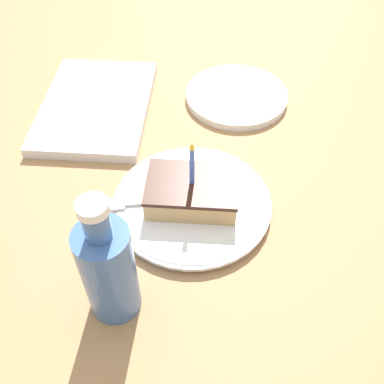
% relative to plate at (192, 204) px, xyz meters
% --- Properties ---
extents(ground_plane, '(2.40, 2.40, 0.04)m').
position_rel_plate_xyz_m(ground_plane, '(0.03, -0.02, -0.03)').
color(ground_plane, '#9E754C').
rests_on(ground_plane, ground).
extents(plate, '(0.25, 0.25, 0.02)m').
position_rel_plate_xyz_m(plate, '(0.00, 0.00, 0.00)').
color(plate, silver).
rests_on(plate, ground_plane).
extents(cake_slice, '(0.10, 0.14, 0.12)m').
position_rel_plate_xyz_m(cake_slice, '(-0.00, -0.00, 0.03)').
color(cake_slice, tan).
rests_on(cake_slice, plate).
extents(fork, '(0.06, 0.19, 0.00)m').
position_rel_plate_xyz_m(fork, '(0.01, -0.07, 0.01)').
color(fork, silver).
rests_on(fork, plate).
extents(bottle, '(0.07, 0.07, 0.21)m').
position_rel_plate_xyz_m(bottle, '(0.17, -0.09, 0.07)').
color(bottle, '#3F66A5').
rests_on(bottle, ground_plane).
extents(side_plate, '(0.20, 0.20, 0.01)m').
position_rel_plate_xyz_m(side_plate, '(-0.29, 0.07, -0.00)').
color(side_plate, silver).
rests_on(side_plate, ground_plane).
extents(marble_board, '(0.29, 0.20, 0.02)m').
position_rel_plate_xyz_m(marble_board, '(-0.23, -0.20, 0.00)').
color(marble_board, silver).
rests_on(marble_board, ground_plane).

